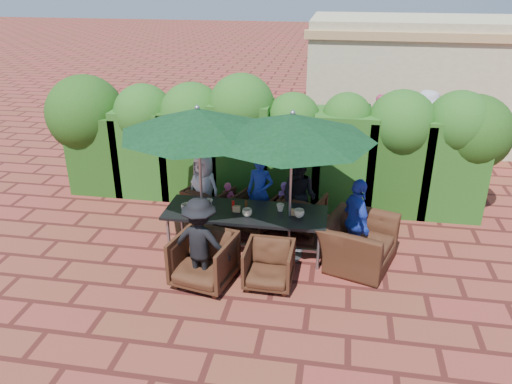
% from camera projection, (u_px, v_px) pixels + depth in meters
% --- Properties ---
extents(ground, '(80.00, 80.00, 0.00)m').
position_uv_depth(ground, '(245.00, 258.00, 8.18)').
color(ground, maroon).
rests_on(ground, ground).
extents(dining_table, '(2.62, 0.90, 0.75)m').
position_uv_depth(dining_table, '(246.00, 215.00, 8.09)').
color(dining_table, black).
rests_on(dining_table, ground).
extents(umbrella_left, '(2.46, 2.46, 2.46)m').
position_uv_depth(umbrella_left, '(198.00, 121.00, 7.60)').
color(umbrella_left, gray).
rests_on(umbrella_left, ground).
extents(umbrella_right, '(2.51, 2.51, 2.46)m').
position_uv_depth(umbrella_right, '(292.00, 127.00, 7.32)').
color(umbrella_right, gray).
rests_on(umbrella_right, ground).
extents(chair_far_left, '(0.96, 0.94, 0.76)m').
position_uv_depth(chair_far_left, '(209.00, 203.00, 9.21)').
color(chair_far_left, black).
rests_on(chair_far_left, ground).
extents(chair_far_mid, '(0.87, 0.85, 0.70)m').
position_uv_depth(chair_far_mid, '(254.00, 210.00, 9.00)').
color(chair_far_mid, black).
rests_on(chair_far_mid, ground).
extents(chair_far_right, '(0.88, 0.85, 0.73)m').
position_uv_depth(chair_far_right, '(302.00, 210.00, 8.96)').
color(chair_far_right, black).
rests_on(chair_far_right, ground).
extents(chair_near_left, '(0.98, 0.94, 0.86)m').
position_uv_depth(chair_near_left, '(204.00, 258.00, 7.37)').
color(chair_near_left, black).
rests_on(chair_near_left, ground).
extents(chair_near_right, '(0.72, 0.67, 0.72)m').
position_uv_depth(chair_near_right, '(269.00, 263.00, 7.36)').
color(chair_near_right, black).
rests_on(chair_near_right, ground).
extents(chair_end_right, '(1.09, 1.35, 1.02)m').
position_uv_depth(chair_end_right, '(358.00, 235.00, 7.82)').
color(chair_end_right, black).
rests_on(chair_end_right, ground).
extents(adult_far_left, '(0.76, 0.61, 1.34)m').
position_uv_depth(adult_far_left, '(204.00, 189.00, 9.06)').
color(adult_far_left, silver).
rests_on(adult_far_left, ground).
extents(adult_far_mid, '(0.54, 0.46, 1.34)m').
position_uv_depth(adult_far_mid, '(260.00, 192.00, 8.94)').
color(adult_far_mid, '#213AB3').
rests_on(adult_far_mid, ground).
extents(adult_far_right, '(0.76, 0.62, 1.36)m').
position_uv_depth(adult_far_right, '(299.00, 196.00, 8.75)').
color(adult_far_right, black).
rests_on(adult_far_right, ground).
extents(adult_near_left, '(0.93, 0.51, 1.39)m').
position_uv_depth(adult_near_left, '(200.00, 242.00, 7.26)').
color(adult_near_left, black).
rests_on(adult_near_left, ground).
extents(adult_end_right, '(0.70, 0.93, 1.42)m').
position_uv_depth(adult_end_right, '(356.00, 222.00, 7.82)').
color(adult_end_right, '#213AB3').
rests_on(adult_end_right, ground).
extents(child_left, '(0.31, 0.27, 0.80)m').
position_uv_depth(child_left, '(228.00, 204.00, 9.14)').
color(child_left, '#DC4D85').
rests_on(child_left, ground).
extents(child_right, '(0.32, 0.26, 0.86)m').
position_uv_depth(child_right, '(284.00, 205.00, 9.02)').
color(child_right, '#9252B2').
rests_on(child_right, ground).
extents(pedestrian_a, '(1.61, 0.97, 1.63)m').
position_uv_depth(pedestrian_a, '(361.00, 137.00, 11.42)').
color(pedestrian_a, '#258930').
rests_on(pedestrian_a, ground).
extents(pedestrian_b, '(0.95, 0.67, 1.82)m').
position_uv_depth(pedestrian_b, '(378.00, 134.00, 11.30)').
color(pedestrian_b, '#DC4D85').
rests_on(pedestrian_b, ground).
extents(pedestrian_c, '(1.33, 1.16, 1.92)m').
position_uv_depth(pedestrian_c, '(424.00, 133.00, 11.23)').
color(pedestrian_c, '#9F9DA5').
rests_on(pedestrian_c, ground).
extents(cup_a, '(0.16, 0.16, 0.13)m').
position_uv_depth(cup_a, '(186.00, 207.00, 8.04)').
color(cup_a, beige).
rests_on(cup_a, dining_table).
extents(cup_b, '(0.13, 0.13, 0.12)m').
position_uv_depth(cup_b, '(209.00, 203.00, 8.20)').
color(cup_b, beige).
rests_on(cup_b, dining_table).
extents(cup_c, '(0.16, 0.16, 0.12)m').
position_uv_depth(cup_c, '(247.00, 213.00, 7.88)').
color(cup_c, beige).
rests_on(cup_c, dining_table).
extents(cup_d, '(0.13, 0.13, 0.12)m').
position_uv_depth(cup_d, '(280.00, 208.00, 8.05)').
color(cup_d, beige).
rests_on(cup_d, dining_table).
extents(cup_e, '(0.17, 0.17, 0.13)m').
position_uv_depth(cup_e, '(299.00, 213.00, 7.85)').
color(cup_e, beige).
rests_on(cup_e, dining_table).
extents(ketchup_bottle, '(0.04, 0.04, 0.17)m').
position_uv_depth(ketchup_bottle, '(233.00, 206.00, 8.06)').
color(ketchup_bottle, '#B20C0A').
rests_on(ketchup_bottle, dining_table).
extents(sauce_bottle, '(0.04, 0.04, 0.17)m').
position_uv_depth(sauce_bottle, '(246.00, 205.00, 8.07)').
color(sauce_bottle, '#4C230C').
rests_on(sauce_bottle, dining_table).
extents(serving_tray, '(0.35, 0.25, 0.02)m').
position_uv_depth(serving_tray, '(196.00, 213.00, 7.99)').
color(serving_tray, tan).
rests_on(serving_tray, dining_table).
extents(number_block_left, '(0.12, 0.06, 0.10)m').
position_uv_depth(number_block_left, '(237.00, 209.00, 8.03)').
color(number_block_left, tan).
rests_on(number_block_left, dining_table).
extents(number_block_right, '(0.12, 0.06, 0.10)m').
position_uv_depth(number_block_right, '(292.00, 212.00, 7.92)').
color(number_block_right, tan).
rests_on(number_block_right, dining_table).
extents(hedge_wall, '(9.10, 1.60, 2.56)m').
position_uv_depth(hedge_wall, '(263.00, 136.00, 9.73)').
color(hedge_wall, '#153C10').
rests_on(hedge_wall, ground).
extents(building, '(6.20, 3.08, 3.20)m').
position_uv_depth(building, '(423.00, 81.00, 13.27)').
color(building, beige).
rests_on(building, ground).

